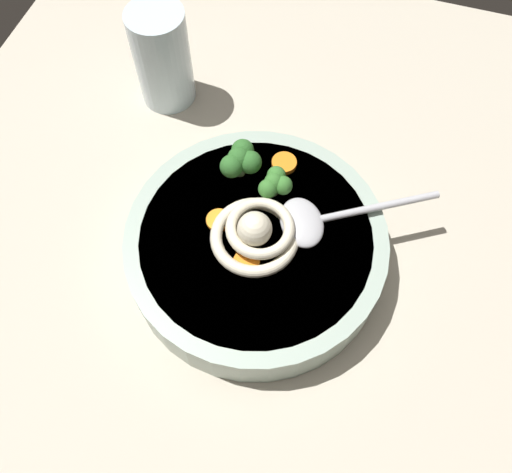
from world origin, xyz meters
TOP-DOWN VIEW (x-y plane):
  - table_slab at (0.00, 0.00)cm, footprint 91.80×91.80cm
  - soup_bowl at (-2.58, 1.98)cm, footprint 27.53×27.53cm
  - noodle_pile at (-2.78, 1.91)cm, footprint 10.04×9.84cm
  - soup_spoon at (0.62, -3.34)cm, footprint 11.77×16.49cm
  - broccoli_floret_beside_noodles at (4.52, 5.91)cm, footprint 4.87×4.19cm
  - broccoli_floret_rear at (3.05, 1.66)cm, footprint 3.95×3.40cm
  - carrot_slice_near_spoon at (6.92, 1.72)cm, footprint 2.76×2.76cm
  - carrot_slice_center at (-2.02, 6.23)cm, footprint 2.65×2.65cm
  - carrot_slice_far at (-5.73, 1.97)cm, footprint 2.69×2.69cm
  - drinking_glass at (17.03, 20.16)cm, footprint 6.98×6.98cm

SIDE VIEW (x-z plane):
  - table_slab at x=0.00cm, z-range 0.00..3.04cm
  - soup_bowl at x=-2.58cm, z-range 3.13..8.48cm
  - carrot_slice_center at x=-2.02cm, z-range 8.39..8.81cm
  - carrot_slice_far at x=-5.73cm, z-range 8.39..8.93cm
  - carrot_slice_near_spoon at x=6.92cm, z-range 8.39..9.03cm
  - soup_spoon at x=0.62cm, z-range 8.39..9.99cm
  - drinking_glass at x=17.03cm, z-range 3.04..15.93cm
  - noodle_pile at x=-2.78cm, z-range 7.63..11.66cm
  - broccoli_floret_rear at x=3.05cm, z-range 8.78..11.91cm
  - broccoli_floret_beside_noodles at x=4.52cm, z-range 8.87..12.72cm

